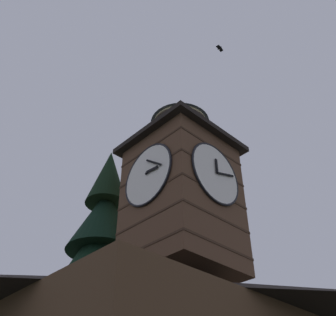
% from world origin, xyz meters
% --- Properties ---
extents(clock_tower, '(4.62, 4.62, 9.31)m').
position_xyz_m(clock_tower, '(0.81, -0.29, 11.32)').
color(clock_tower, brown).
rests_on(clock_tower, building_main).
extents(flying_bird_high, '(0.52, 0.29, 0.15)m').
position_xyz_m(flying_bird_high, '(-0.38, 1.80, 20.30)').
color(flying_bird_high, black).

